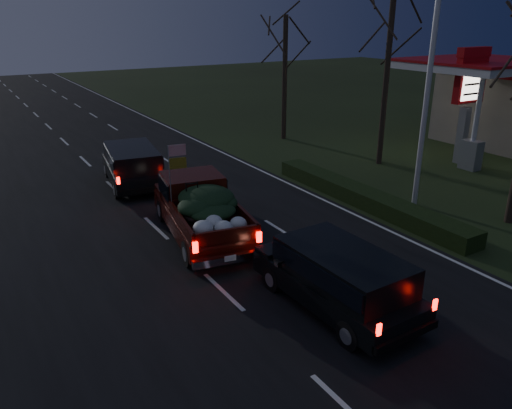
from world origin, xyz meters
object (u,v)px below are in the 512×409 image
pickup_truck (200,206)px  rear_suv (340,274)px  lead_suv (132,162)px  gas_price_pylon (469,86)px  light_pole (431,59)px

pickup_truck → rear_suv: 5.93m
lead_suv → rear_suv: bearing=-75.5°
lead_suv → rear_suv: size_ratio=1.09×
gas_price_pylon → rear_suv: bearing=-152.6°
light_pole → pickup_truck: 9.64m
light_pole → gas_price_pylon: 7.36m
light_pole → lead_suv: size_ratio=1.81×
gas_price_pylon → rear_suv: gas_price_pylon is taller
pickup_truck → lead_suv: pickup_truck is taller
light_pole → pickup_truck: (-8.41, 1.63, -4.42)m
light_pole → pickup_truck: light_pole is taller
pickup_truck → lead_suv: (-0.20, 6.35, -0.02)m
rear_suv → lead_suv: bearing=94.1°
rear_suv → pickup_truck: bearing=98.1°
lead_suv → light_pole: bearing=-33.9°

